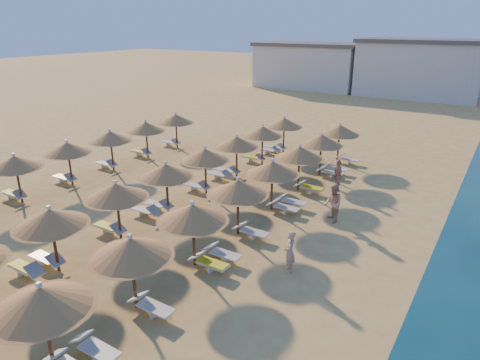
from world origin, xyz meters
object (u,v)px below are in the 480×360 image
Objects in this scene: parasol_row_west at (143,181)px; beachgoer_a at (290,252)px; beachgoer_b at (333,203)px; parasol_row_east at (217,200)px; beachgoer_c at (338,175)px.

beachgoer_a is (7.70, -0.01, -1.40)m from parasol_row_west.
beachgoer_a is 0.90× the size of beachgoer_b.
parasol_row_east is 16.68× the size of beachgoer_b.
beachgoer_a is (3.44, -0.01, -1.40)m from parasol_row_east.
parasol_row_east is at bearing -48.47° from beachgoer_c.
beachgoer_b is 4.42m from beachgoer_c.
parasol_row_east reaches higher than beachgoer_b.
parasol_row_east is at bearing -113.36° from beachgoer_a.
parasol_row_west is at bearing -113.29° from beachgoer_a.
parasol_row_east is 1.00× the size of parasol_row_west.
parasol_row_east is 3.71m from beachgoer_a.
beachgoer_a is at bearing -39.52° from beachgoer_b.
beachgoer_b is at bearing 58.26° from parasol_row_east.
parasol_row_west is 9.19m from beachgoer_b.
parasol_row_east is at bearing -73.76° from beachgoer_b.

